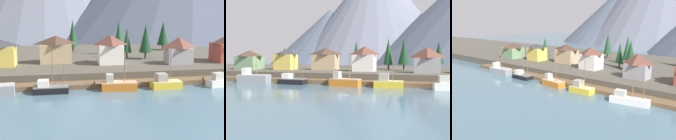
% 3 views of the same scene
% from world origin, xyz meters
% --- Properties ---
extents(ground_plane, '(400.00, 400.00, 1.00)m').
position_xyz_m(ground_plane, '(0.00, 20.00, -0.50)').
color(ground_plane, '#476675').
extents(dock, '(80.00, 4.00, 1.60)m').
position_xyz_m(dock, '(0.00, 1.99, 0.50)').
color(dock, brown).
rests_on(dock, ground_plane).
extents(shoreline_bank, '(400.00, 56.00, 2.50)m').
position_xyz_m(shoreline_bank, '(0.00, 32.00, 1.25)').
color(shoreline_bank, '#4C473D').
rests_on(shoreline_bank, ground_plane).
extents(fishing_boat_black, '(6.79, 2.91, 8.45)m').
position_xyz_m(fishing_boat_black, '(-13.02, -1.60, 0.97)').
color(fishing_boat_black, black).
rests_on(fishing_boat_black, ground_plane).
extents(fishing_boat_orange, '(7.37, 3.30, 7.70)m').
position_xyz_m(fishing_boat_orange, '(0.63, -1.77, 1.10)').
color(fishing_boat_orange, '#CC6B1E').
rests_on(fishing_boat_orange, ground_plane).
extents(fishing_boat_yellow, '(6.39, 3.13, 8.48)m').
position_xyz_m(fishing_boat_yellow, '(10.60, -1.72, 1.14)').
color(fishing_boat_yellow, gold).
rests_on(fishing_boat_yellow, ground_plane).
extents(house_tan, '(8.34, 5.08, 7.05)m').
position_xyz_m(house_tan, '(-11.83, 19.09, 6.10)').
color(house_tan, tan).
rests_on(house_tan, shoreline_bank).
extents(house_white, '(6.46, 5.78, 7.32)m').
position_xyz_m(house_white, '(1.82, 15.46, 6.24)').
color(house_white, silver).
rests_on(house_white, shoreline_bank).
extents(house_grey, '(6.80, 4.58, 6.76)m').
position_xyz_m(house_grey, '(19.11, 12.73, 5.96)').
color(house_grey, gray).
rests_on(house_grey, shoreline_bank).
extents(house_yellow, '(6.51, 5.73, 6.47)m').
position_xyz_m(house_yellow, '(-24.72, 16.23, 5.79)').
color(house_yellow, gold).
rests_on(house_yellow, shoreline_bank).
extents(house_red, '(5.36, 6.98, 6.66)m').
position_xyz_m(house_red, '(32.18, 13.81, 5.90)').
color(house_red, '#9E4238').
rests_on(house_red, shoreline_bank).
extents(conifer_near_right, '(3.31, 3.31, 10.44)m').
position_xyz_m(conifer_near_right, '(-6.50, 39.76, 8.59)').
color(conifer_near_right, '#4C3823').
rests_on(conifer_near_right, shoreline_bank).
extents(conifer_mid_left, '(3.88, 3.88, 9.64)m').
position_xyz_m(conifer_mid_left, '(23.94, 39.29, 8.16)').
color(conifer_mid_left, '#4C3823').
rests_on(conifer_mid_left, shoreline_bank).
extents(conifer_mid_right, '(3.49, 3.49, 9.67)m').
position_xyz_m(conifer_mid_right, '(12.75, 21.26, 8.26)').
color(conifer_mid_right, '#4C3823').
rests_on(conifer_mid_right, shoreline_bank).
extents(conifer_back_left, '(3.34, 3.34, 10.56)m').
position_xyz_m(conifer_back_left, '(7.04, 30.78, 8.64)').
color(conifer_back_left, '#4C3823').
rests_on(conifer_back_left, shoreline_bank).
extents(conifer_back_right, '(2.73, 2.73, 8.62)m').
position_xyz_m(conifer_back_right, '(7.92, 23.45, 7.60)').
color(conifer_back_right, '#4C3823').
rests_on(conifer_back_right, shoreline_bank).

